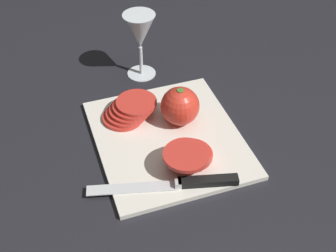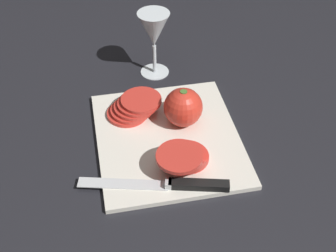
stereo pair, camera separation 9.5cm
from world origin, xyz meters
name	(u,v)px [view 2 (the right image)]	position (x,y,z in m)	size (l,w,h in m)	color
ground_plane	(197,168)	(0.00, 0.00, 0.00)	(3.00, 3.00, 0.00)	black
cutting_board	(168,139)	(0.09, 0.04, 0.01)	(0.33, 0.29, 0.01)	silver
wine_glass	(154,32)	(0.33, 0.02, 0.11)	(0.08, 0.08, 0.16)	silver
whole_tomato	(183,107)	(0.13, 0.00, 0.05)	(0.08, 0.08, 0.08)	red
knife	(182,185)	(-0.05, 0.04, 0.02)	(0.09, 0.28, 0.01)	silver
tomato_slice_stack_near	(183,157)	(0.00, 0.03, 0.03)	(0.12, 0.11, 0.05)	red
tomato_slice_stack_far	(134,107)	(0.17, 0.10, 0.03)	(0.09, 0.12, 0.04)	red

